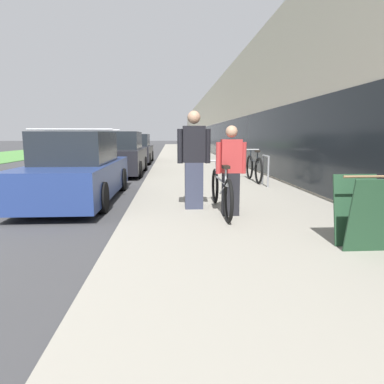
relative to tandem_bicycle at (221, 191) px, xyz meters
The scene contains 12 objects.
sidewalk_slab 18.76m from the tandem_bicycle, 88.95° to the left, with size 4.13×70.00×0.10m.
storefront_facade 27.86m from the tandem_bicycle, 74.46° to the left, with size 10.01×70.00×5.35m.
lawn_strip 26.31m from the tandem_bicycle, 120.10° to the left, with size 6.75×70.00×0.03m.
tandem_bicycle is the anchor object (origin of this frame).
person_rider 0.50m from the tandem_bicycle, 66.15° to the right, with size 0.52×0.20×1.53m.
person_bystander 0.78m from the tandem_bicycle, 146.08° to the left, with size 0.62×0.24×1.81m.
bike_rack_hoop 3.61m from the tandem_bicycle, 61.79° to the left, with size 0.05×0.60×0.84m.
cruiser_bike_nearest 4.44m from the tandem_bicycle, 68.63° to the left, with size 0.52×1.90×0.96m.
sandwich_board_sign 2.59m from the tandem_bicycle, 57.02° to the right, with size 0.56×0.56×0.90m.
parked_sedan_curbside 3.52m from the tandem_bicycle, 148.45° to the left, with size 1.76×4.60×1.62m.
vintage_roadster_curbside 7.90m from the tandem_bicycle, 111.12° to the left, with size 1.85×4.41×1.63m.
parked_sedan_far 13.49m from the tandem_bicycle, 102.40° to the left, with size 1.96×4.60×1.58m.
Camera 1 is at (4.66, -3.80, 1.46)m, focal length 32.00 mm.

